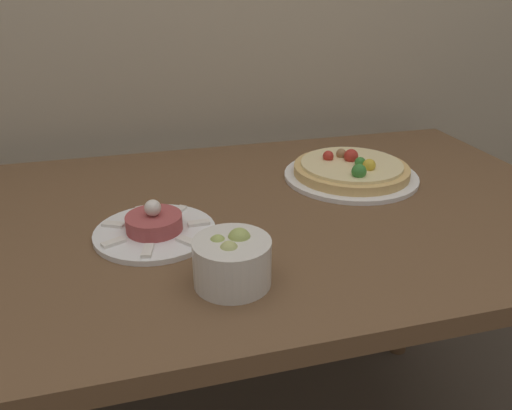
% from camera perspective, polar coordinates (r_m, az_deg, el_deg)
% --- Properties ---
extents(dining_table, '(1.35, 0.81, 0.78)m').
position_cam_1_polar(dining_table, '(1.04, -0.41, -5.66)').
color(dining_table, brown).
rests_on(dining_table, ground_plane).
extents(pizza_plate, '(0.30, 0.30, 0.06)m').
position_cam_1_polar(pizza_plate, '(1.15, 10.81, 3.86)').
color(pizza_plate, white).
rests_on(pizza_plate, dining_table).
extents(tartare_plate, '(0.22, 0.22, 0.07)m').
position_cam_1_polar(tartare_plate, '(0.90, -11.51, -2.59)').
color(tartare_plate, white).
rests_on(tartare_plate, dining_table).
extents(small_bowl, '(0.12, 0.12, 0.08)m').
position_cam_1_polar(small_bowl, '(0.74, -2.74, -6.38)').
color(small_bowl, silver).
rests_on(small_bowl, dining_table).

